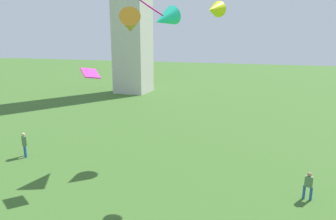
{
  "coord_description": "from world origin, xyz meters",
  "views": [
    {
      "loc": [
        6.45,
        4.55,
        8.33
      ],
      "look_at": [
        0.42,
        21.19,
        4.24
      ],
      "focal_mm": 32.1,
      "sensor_mm": 36.0,
      "label": 1
    }
  ],
  "objects_px": {
    "person_0": "(24,143)",
    "kite_flying_4": "(152,8)",
    "kite_flying_3": "(165,19)",
    "kite_flying_1": "(214,10)",
    "kite_flying_2": "(90,73)",
    "person_4": "(308,184)",
    "kite_flying_0": "(130,24)"
  },
  "relations": [
    {
      "from": "kite_flying_1",
      "to": "kite_flying_3",
      "type": "height_order",
      "value": "kite_flying_3"
    },
    {
      "from": "kite_flying_2",
      "to": "kite_flying_4",
      "type": "bearing_deg",
      "value": -140.71
    },
    {
      "from": "kite_flying_1",
      "to": "kite_flying_3",
      "type": "distance_m",
      "value": 5.36
    },
    {
      "from": "kite_flying_2",
      "to": "kite_flying_3",
      "type": "distance_m",
      "value": 6.95
    },
    {
      "from": "kite_flying_0",
      "to": "kite_flying_4",
      "type": "distance_m",
      "value": 5.89
    },
    {
      "from": "person_0",
      "to": "kite_flying_2",
      "type": "distance_m",
      "value": 8.75
    },
    {
      "from": "person_0",
      "to": "kite_flying_3",
      "type": "xyz_separation_m",
      "value": [
        9.34,
        4.45,
        8.81
      ]
    },
    {
      "from": "person_0",
      "to": "kite_flying_3",
      "type": "relative_size",
      "value": 0.71
    },
    {
      "from": "person_4",
      "to": "person_0",
      "type": "bearing_deg",
      "value": 8.68
    },
    {
      "from": "kite_flying_4",
      "to": "person_4",
      "type": "bearing_deg",
      "value": -58.78
    },
    {
      "from": "person_0",
      "to": "person_4",
      "type": "height_order",
      "value": "person_0"
    },
    {
      "from": "person_4",
      "to": "kite_flying_2",
      "type": "distance_m",
      "value": 13.56
    },
    {
      "from": "kite_flying_1",
      "to": "person_0",
      "type": "bearing_deg",
      "value": -162.12
    },
    {
      "from": "kite_flying_0",
      "to": "kite_flying_3",
      "type": "bearing_deg",
      "value": -176.75
    },
    {
      "from": "kite_flying_3",
      "to": "kite_flying_4",
      "type": "relative_size",
      "value": 1.82
    },
    {
      "from": "person_0",
      "to": "kite_flying_2",
      "type": "bearing_deg",
      "value": -149.97
    },
    {
      "from": "person_4",
      "to": "kite_flying_3",
      "type": "distance_m",
      "value": 13.8
    },
    {
      "from": "person_0",
      "to": "kite_flying_1",
      "type": "bearing_deg",
      "value": -136.49
    },
    {
      "from": "person_0",
      "to": "person_4",
      "type": "xyz_separation_m",
      "value": [
        19.01,
        0.37,
        -0.16
      ]
    },
    {
      "from": "kite_flying_0",
      "to": "kite_flying_4",
      "type": "height_order",
      "value": "kite_flying_0"
    },
    {
      "from": "kite_flying_0",
      "to": "kite_flying_1",
      "type": "xyz_separation_m",
      "value": [
        6.24,
        -2.22,
        0.56
      ]
    },
    {
      "from": "person_4",
      "to": "kite_flying_1",
      "type": "relative_size",
      "value": 1.03
    },
    {
      "from": "person_0",
      "to": "kite_flying_4",
      "type": "height_order",
      "value": "kite_flying_4"
    },
    {
      "from": "kite_flying_2",
      "to": "kite_flying_4",
      "type": "distance_m",
      "value": 5.33
    },
    {
      "from": "person_4",
      "to": "kite_flying_3",
      "type": "bearing_deg",
      "value": -15.3
    },
    {
      "from": "person_4",
      "to": "kite_flying_1",
      "type": "distance_m",
      "value": 10.69
    },
    {
      "from": "kite_flying_4",
      "to": "kite_flying_1",
      "type": "bearing_deg",
      "value": -28.48
    },
    {
      "from": "kite_flying_2",
      "to": "kite_flying_3",
      "type": "height_order",
      "value": "kite_flying_3"
    },
    {
      "from": "kite_flying_4",
      "to": "kite_flying_2",
      "type": "bearing_deg",
      "value": 104.73
    },
    {
      "from": "kite_flying_0",
      "to": "kite_flying_2",
      "type": "xyz_separation_m",
      "value": [
        -0.48,
        -4.34,
        -2.94
      ]
    },
    {
      "from": "person_4",
      "to": "kite_flying_0",
      "type": "xyz_separation_m",
      "value": [
        -11.78,
        2.9,
        8.56
      ]
    },
    {
      "from": "person_4",
      "to": "kite_flying_3",
      "type": "xyz_separation_m",
      "value": [
        -9.67,
        4.08,
        8.96
      ]
    }
  ]
}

